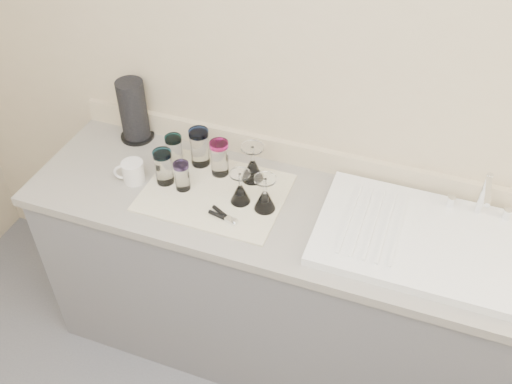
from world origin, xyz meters
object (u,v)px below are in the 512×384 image
at_px(tumbler_teal, 174,150).
at_px(tumbler_magenta, 164,167).
at_px(goblet_back_left, 253,168).
at_px(white_mug, 132,172).
at_px(sink_unit, 432,241).
at_px(tumbler_purple, 220,158).
at_px(paper_towel_roll, 133,111).
at_px(can_opener, 224,216).
at_px(tumbler_cyan, 200,147).
at_px(goblet_front_left, 240,192).
at_px(goblet_front_right, 265,198).
at_px(tumbler_blue, 182,176).

height_order(tumbler_teal, tumbler_magenta, tumbler_magenta).
height_order(goblet_back_left, white_mug, goblet_back_left).
relative_size(sink_unit, tumbler_magenta, 5.52).
distance_m(tumbler_purple, tumbler_magenta, 0.23).
bearing_deg(paper_towel_roll, can_opener, -32.26).
relative_size(tumbler_cyan, goblet_front_left, 1.17).
bearing_deg(goblet_front_right, tumbler_cyan, 153.79).
distance_m(tumbler_magenta, goblet_front_left, 0.33).
bearing_deg(goblet_front_left, paper_towel_roll, 157.33).
bearing_deg(goblet_front_right, tumbler_blue, -179.83).
relative_size(can_opener, paper_towel_roll, 0.45).
distance_m(tumbler_magenta, tumbler_blue, 0.09).
height_order(goblet_front_left, goblet_front_right, goblet_front_right).
bearing_deg(tumbler_magenta, can_opener, -20.92).
bearing_deg(tumbler_cyan, goblet_front_right, -26.21).
height_order(tumbler_purple, goblet_front_right, tumbler_purple).
bearing_deg(sink_unit, goblet_front_right, -177.20).
bearing_deg(sink_unit, goblet_back_left, 170.79).
bearing_deg(white_mug, can_opener, -11.03).
relative_size(tumbler_purple, goblet_back_left, 0.94).
bearing_deg(tumbler_blue, goblet_front_right, 0.17).
bearing_deg(can_opener, paper_towel_roll, 147.74).
distance_m(goblet_front_left, can_opener, 0.12).
bearing_deg(sink_unit, tumbler_teal, 174.80).
relative_size(sink_unit, white_mug, 6.12).
xyz_separation_m(tumbler_cyan, tumbler_blue, (0.00, -0.17, -0.02)).
bearing_deg(white_mug, tumbler_purple, 26.88).
bearing_deg(goblet_front_left, tumbler_cyan, 145.96).
distance_m(sink_unit, tumbler_blue, 0.97).
xyz_separation_m(sink_unit, tumbler_magenta, (-1.05, -0.02, 0.06)).
xyz_separation_m(tumbler_teal, can_opener, (0.31, -0.23, -0.06)).
bearing_deg(tumbler_cyan, can_opener, -51.49).
bearing_deg(tumbler_purple, tumbler_cyan, 163.18).
bearing_deg(can_opener, tumbler_purple, 115.57).
height_order(sink_unit, can_opener, sink_unit).
bearing_deg(goblet_back_left, can_opener, -94.86).
distance_m(tumbler_purple, paper_towel_roll, 0.46).
distance_m(sink_unit, tumbler_magenta, 1.05).
bearing_deg(white_mug, goblet_front_left, 3.29).
xyz_separation_m(sink_unit, tumbler_cyan, (-0.97, 0.14, 0.07)).
relative_size(tumbler_magenta, goblet_front_right, 0.99).
relative_size(sink_unit, tumbler_blue, 6.66).
relative_size(sink_unit, tumbler_cyan, 5.01).
height_order(tumbler_magenta, white_mug, tumbler_magenta).
xyz_separation_m(tumbler_magenta, can_opener, (0.30, -0.12, -0.07)).
relative_size(tumbler_cyan, tumbler_magenta, 1.10).
relative_size(tumbler_magenta, tumbler_blue, 1.21).
height_order(goblet_front_left, paper_towel_roll, paper_towel_roll).
bearing_deg(white_mug, tumbler_magenta, 13.94).
xyz_separation_m(tumbler_purple, white_mug, (-0.31, -0.16, -0.04)).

